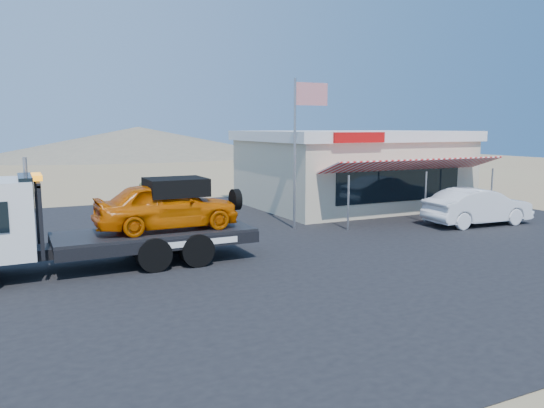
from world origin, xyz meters
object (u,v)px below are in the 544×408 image
object	(u,v)px
white_sedan	(478,207)
flagpole	(300,136)
tow_truck	(101,217)
jerky_store	(351,168)

from	to	relation	value
white_sedan	flagpole	world-z (taller)	flagpole
tow_truck	white_sedan	size ratio (longest dim) A/B	1.80
jerky_store	flagpole	bearing A→B (deg)	-141.21
white_sedan	flagpole	distance (m)	8.17
tow_truck	jerky_store	bearing A→B (deg)	28.20
tow_truck	white_sedan	xyz separation A→B (m)	(15.34, 0.24, -0.73)
tow_truck	white_sedan	distance (m)	15.36
white_sedan	jerky_store	bearing A→B (deg)	16.12
jerky_store	white_sedan	bearing A→B (deg)	-77.68
tow_truck	jerky_store	xyz separation A→B (m)	(13.78, 7.39, 0.47)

